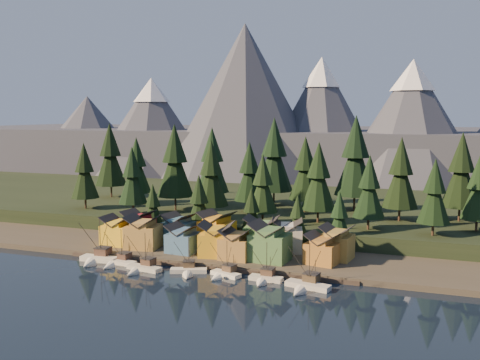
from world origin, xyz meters
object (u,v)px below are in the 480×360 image
(boat_2, at_px, (141,264))
(boat_4, at_px, (223,269))
(house_back_0, at_px, (138,225))
(house_front_1, at_px, (143,231))
(boat_3, at_px, (188,267))
(boat_6, at_px, (306,280))
(boat_5, at_px, (265,273))
(house_front_0, at_px, (118,229))
(house_back_1, at_px, (178,228))
(boat_1, at_px, (118,258))
(boat_0, at_px, (97,253))

(boat_2, xyz_separation_m, boat_4, (21.50, 2.49, -0.07))
(house_back_0, bearing_deg, house_front_1, -46.01)
(boat_3, height_order, boat_6, boat_6)
(boat_5, height_order, house_back_0, house_back_0)
(boat_2, distance_m, house_back_0, 28.19)
(house_front_0, distance_m, house_front_1, 9.08)
(house_back_0, distance_m, house_back_1, 13.28)
(house_front_1, xyz_separation_m, house_back_0, (-5.87, 7.44, -0.12))
(boat_1, height_order, boat_3, boat_1)
(boat_4, relative_size, house_front_1, 0.98)
(house_front_1, distance_m, house_back_1, 10.85)
(boat_3, relative_size, house_front_0, 1.18)
(house_front_0, bearing_deg, boat_5, -17.60)
(boat_0, height_order, boat_6, boat_0)
(boat_2, height_order, boat_3, boat_2)
(house_front_1, relative_size, house_back_0, 1.10)
(boat_3, relative_size, boat_6, 0.86)
(boat_0, relative_size, boat_1, 1.23)
(boat_4, bearing_deg, boat_6, 11.57)
(boat_1, bearing_deg, boat_5, 8.86)
(boat_6, bearing_deg, boat_0, -171.27)
(boat_0, bearing_deg, house_front_1, 60.69)
(boat_6, bearing_deg, house_front_1, 174.36)
(house_back_1, bearing_deg, house_front_1, -121.98)
(house_back_0, bearing_deg, boat_4, -24.82)
(boat_1, relative_size, house_back_1, 1.11)
(house_front_0, bearing_deg, house_back_0, 62.99)
(boat_3, height_order, house_back_1, house_back_1)
(boat_6, relative_size, house_front_1, 1.17)
(boat_3, distance_m, house_front_1, 25.63)
(boat_3, bearing_deg, house_back_1, 101.36)
(house_back_1, bearing_deg, boat_0, -113.37)
(boat_1, xyz_separation_m, house_back_1, (7.59, 21.39, 4.27))
(house_front_0, distance_m, house_back_1, 17.76)
(boat_0, xyz_separation_m, boat_5, (47.81, -1.02, -0.45))
(house_back_0, height_order, house_back_1, house_back_0)
(boat_5, bearing_deg, house_back_1, 149.36)
(boat_1, distance_m, house_back_0, 22.08)
(boat_5, relative_size, house_back_1, 1.10)
(boat_1, distance_m, boat_6, 51.68)
(boat_0, relative_size, house_front_1, 1.28)
(house_front_0, relative_size, house_back_0, 0.94)
(house_front_0, bearing_deg, boat_6, -16.84)
(boat_5, distance_m, boat_6, 10.79)
(boat_3, distance_m, boat_4, 9.37)
(house_back_1, bearing_deg, boat_3, -47.78)
(house_front_0, bearing_deg, boat_2, -45.29)
(boat_0, bearing_deg, house_back_0, 85.76)
(boat_1, bearing_deg, boat_4, 8.96)
(house_back_0, bearing_deg, boat_2, -52.80)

